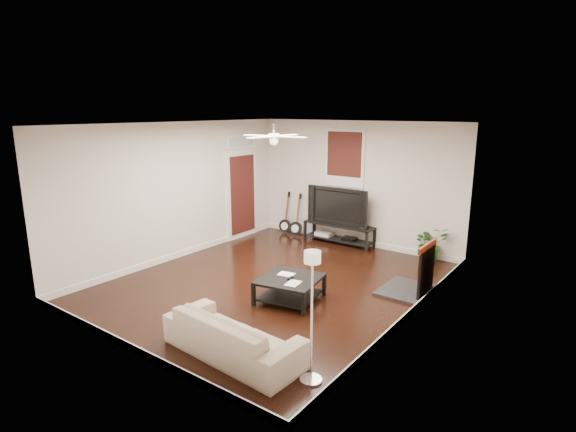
{
  "coord_description": "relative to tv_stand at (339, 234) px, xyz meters",
  "views": [
    {
      "loc": [
        4.71,
        -6.04,
        3.04
      ],
      "look_at": [
        0.0,
        0.4,
        1.15
      ],
      "focal_mm": 28.18,
      "sensor_mm": 36.0,
      "label": 1
    }
  ],
  "objects": [
    {
      "name": "potted_plant",
      "position": [
        2.12,
        0.04,
        0.13
      ],
      "size": [
        0.87,
        0.87,
        0.74
      ],
      "primitive_type": "imported",
      "rotation": [
        0.0,
        0.0,
        0.78
      ],
      "color": "#1E5217",
      "rests_on": "floor"
    },
    {
      "name": "tv_stand",
      "position": [
        0.0,
        0.0,
        0.0
      ],
      "size": [
        1.68,
        0.45,
        0.47
      ],
      "primitive_type": "cube",
      "color": "black",
      "rests_on": "floor"
    },
    {
      "name": "ceiling_fan",
      "position": [
        0.28,
        -2.78,
        2.37
      ],
      "size": [
        1.24,
        1.24,
        0.32
      ],
      "primitive_type": null,
      "color": "white",
      "rests_on": "ceiling"
    },
    {
      "name": "fireplace",
      "position": [
        2.48,
        -1.78,
        0.23
      ],
      "size": [
        0.8,
        1.1,
        0.92
      ],
      "primitive_type": "cube",
      "color": "black",
      "rests_on": "floor"
    },
    {
      "name": "guitar_right",
      "position": [
        -1.18,
        -0.06,
        0.29
      ],
      "size": [
        0.37,
        0.3,
        1.05
      ],
      "primitive_type": null,
      "rotation": [
        0.0,
        0.0,
        0.22
      ],
      "color": "black",
      "rests_on": "floor"
    },
    {
      "name": "coffee_table",
      "position": [
        0.97,
        -3.26,
        -0.04
      ],
      "size": [
        1.08,
        1.08,
        0.39
      ],
      "primitive_type": "cube",
      "rotation": [
        0.0,
        0.0,
        0.19
      ],
      "color": "black",
      "rests_on": "floor"
    },
    {
      "name": "guitar_left",
      "position": [
        -1.53,
        -0.03,
        0.29
      ],
      "size": [
        0.35,
        0.27,
        1.05
      ],
      "primitive_type": null,
      "rotation": [
        0.0,
        0.0,
        0.12
      ],
      "color": "black",
      "rests_on": "floor"
    },
    {
      "name": "brick_accent",
      "position": [
        2.77,
        -1.78,
        1.17
      ],
      "size": [
        0.02,
        2.2,
        2.8
      ],
      "primitive_type": "cube",
      "color": "brown",
      "rests_on": "floor"
    },
    {
      "name": "floor_lamp",
      "position": [
        2.48,
        -4.94,
        0.55
      ],
      "size": [
        0.27,
        0.27,
        1.57
      ],
      "primitive_type": null,
      "rotation": [
        0.0,
        0.0,
        -0.06
      ],
      "color": "silver",
      "rests_on": "floor"
    },
    {
      "name": "sofa",
      "position": [
        1.38,
        -5.04,
        0.05
      ],
      "size": [
        1.96,
        0.87,
        0.56
      ],
      "primitive_type": "imported",
      "rotation": [
        0.0,
        0.0,
        3.08
      ],
      "color": "tan",
      "rests_on": "floor"
    },
    {
      "name": "door_left",
      "position": [
        -2.18,
        -0.88,
        1.02
      ],
      "size": [
        0.08,
        1.0,
        2.5
      ],
      "primitive_type": "cube",
      "color": "white",
      "rests_on": "wall_left"
    },
    {
      "name": "tv",
      "position": [
        0.0,
        0.02,
        0.66
      ],
      "size": [
        1.5,
        0.2,
        0.86
      ],
      "primitive_type": "imported",
      "color": "black",
      "rests_on": "tv_stand"
    },
    {
      "name": "window_back",
      "position": [
        -0.02,
        0.19,
        1.72
      ],
      "size": [
        1.0,
        0.06,
        1.3
      ],
      "primitive_type": "cube",
      "color": "#3C1810",
      "rests_on": "wall_back"
    },
    {
      "name": "room",
      "position": [
        0.28,
        -2.78,
        1.17
      ],
      "size": [
        5.01,
        6.01,
        2.81
      ],
      "color": "black",
      "rests_on": "ground"
    }
  ]
}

